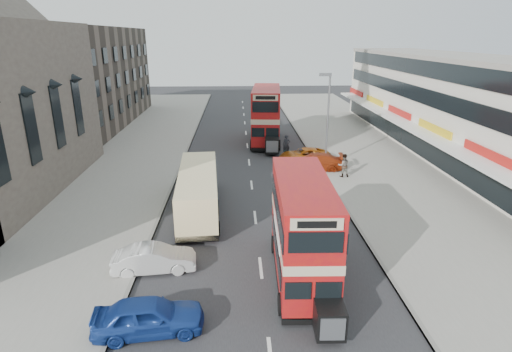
% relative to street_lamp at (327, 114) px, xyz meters
% --- Properties ---
extents(ground, '(160.00, 160.00, 0.00)m').
position_rel_street_lamp_xyz_m(ground, '(-6.52, -18.00, -4.78)').
color(ground, '#28282B').
rests_on(ground, ground).
extents(road_surface, '(12.00, 90.00, 0.01)m').
position_rel_street_lamp_xyz_m(road_surface, '(-6.52, 2.00, -4.78)').
color(road_surface, '#28282B').
rests_on(road_surface, ground).
extents(pavement_right, '(12.00, 90.00, 0.15)m').
position_rel_street_lamp_xyz_m(pavement_right, '(5.48, 2.00, -4.71)').
color(pavement_right, gray).
rests_on(pavement_right, ground).
extents(pavement_left, '(12.00, 90.00, 0.15)m').
position_rel_street_lamp_xyz_m(pavement_left, '(-18.52, 2.00, -4.71)').
color(pavement_left, gray).
rests_on(pavement_left, ground).
extents(kerb_left, '(0.20, 90.00, 0.16)m').
position_rel_street_lamp_xyz_m(kerb_left, '(-12.62, 2.00, -4.71)').
color(kerb_left, gray).
rests_on(kerb_left, ground).
extents(kerb_right, '(0.20, 90.00, 0.16)m').
position_rel_street_lamp_xyz_m(kerb_right, '(-0.42, 2.00, -4.71)').
color(kerb_right, gray).
rests_on(kerb_right, ground).
extents(brick_terrace, '(14.00, 28.00, 12.00)m').
position_rel_street_lamp_xyz_m(brick_terrace, '(-28.52, 20.00, 1.22)').
color(brick_terrace, '#66594C').
rests_on(brick_terrace, ground).
extents(commercial_row, '(9.90, 46.20, 9.30)m').
position_rel_street_lamp_xyz_m(commercial_row, '(13.42, 4.00, -0.09)').
color(commercial_row, beige).
rests_on(commercial_row, ground).
extents(street_lamp, '(1.00, 0.20, 8.12)m').
position_rel_street_lamp_xyz_m(street_lamp, '(0.00, 0.00, 0.00)').
color(street_lamp, slate).
rests_on(street_lamp, ground).
extents(bus_main, '(2.61, 8.68, 4.74)m').
position_rel_street_lamp_xyz_m(bus_main, '(-4.66, -16.92, -2.29)').
color(bus_main, black).
rests_on(bus_main, ground).
extents(bus_second, '(3.62, 10.47, 5.65)m').
position_rel_street_lamp_xyz_m(bus_second, '(-4.45, 9.29, -1.81)').
color(bus_second, black).
rests_on(bus_second, ground).
extents(coach, '(3.00, 9.68, 2.53)m').
position_rel_street_lamp_xyz_m(coach, '(-10.18, -8.78, -3.29)').
color(coach, black).
rests_on(coach, ground).
extents(car_left_near, '(4.42, 2.17, 1.45)m').
position_rel_street_lamp_xyz_m(car_left_near, '(-11.14, -20.44, -4.06)').
color(car_left_near, navy).
rests_on(car_left_near, ground).
extents(car_left_front, '(4.14, 1.80, 1.32)m').
position_rel_street_lamp_xyz_m(car_left_front, '(-11.75, -16.00, -4.12)').
color(car_left_front, silver).
rests_on(car_left_front, ground).
extents(car_right_a, '(5.19, 2.50, 1.46)m').
position_rel_street_lamp_xyz_m(car_right_a, '(-1.04, -0.55, -4.06)').
color(car_right_a, '#A13210').
rests_on(car_right_a, ground).
extents(car_right_b, '(4.86, 2.62, 1.30)m').
position_rel_street_lamp_xyz_m(car_right_b, '(-1.46, 1.86, -4.14)').
color(car_right_b, '#B55C12').
rests_on(car_right_b, ground).
extents(pedestrian_near, '(0.72, 0.50, 1.93)m').
position_rel_street_lamp_xyz_m(pedestrian_near, '(0.95, -2.76, -3.67)').
color(pedestrian_near, gray).
rests_on(pedestrian_near, pavement_right).
extents(cyclist, '(0.70, 1.68, 2.23)m').
position_rel_street_lamp_xyz_m(cyclist, '(-2.98, 3.20, -4.00)').
color(cyclist, gray).
rests_on(cyclist, ground).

